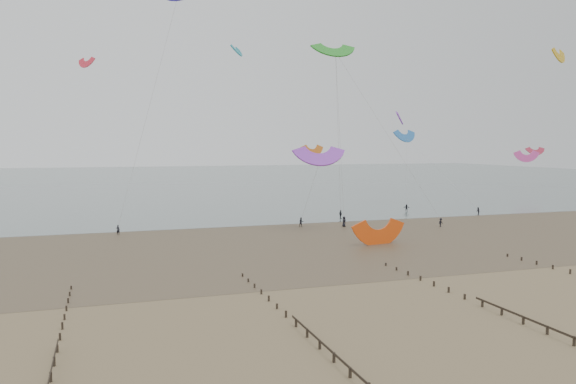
# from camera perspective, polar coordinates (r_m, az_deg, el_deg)

# --- Properties ---
(ground) EXTENTS (500.00, 500.00, 0.00)m
(ground) POSITION_cam_1_polar(r_m,az_deg,el_deg) (58.14, 12.04, -10.00)
(ground) COLOR brown
(ground) RESTS_ON ground
(sea_and_shore) EXTENTS (500.00, 665.00, 0.03)m
(sea_and_shore) POSITION_cam_1_polar(r_m,az_deg,el_deg) (87.65, -1.77, -4.89)
(sea_and_shore) COLOR #475654
(sea_and_shore) RESTS_ON ground
(kitesurfer_lead) EXTENTS (0.71, 0.62, 1.64)m
(kitesurfer_lead) POSITION_cam_1_polar(r_m,az_deg,el_deg) (96.62, -16.88, -3.71)
(kitesurfer_lead) COLOR black
(kitesurfer_lead) RESTS_ON ground
(kitesurfers) EXTENTS (116.64, 24.64, 1.88)m
(kitesurfers) POSITION_cam_1_polar(r_m,az_deg,el_deg) (107.53, 4.44, -2.66)
(kitesurfers) COLOR black
(kitesurfers) RESTS_ON ground
(grounded_kite) EXTENTS (8.49, 7.06, 4.23)m
(grounded_kite) POSITION_cam_1_polar(r_m,az_deg,el_deg) (84.95, 9.22, -5.27)
(grounded_kite) COLOR #F04B0F
(grounded_kite) RESTS_ON ground
(kites_airborne) EXTENTS (224.89, 123.30, 39.10)m
(kites_airborne) POSITION_cam_1_polar(r_m,az_deg,el_deg) (135.18, -9.64, 8.04)
(kites_airborne) COLOR #F94BAE
(kites_airborne) RESTS_ON ground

